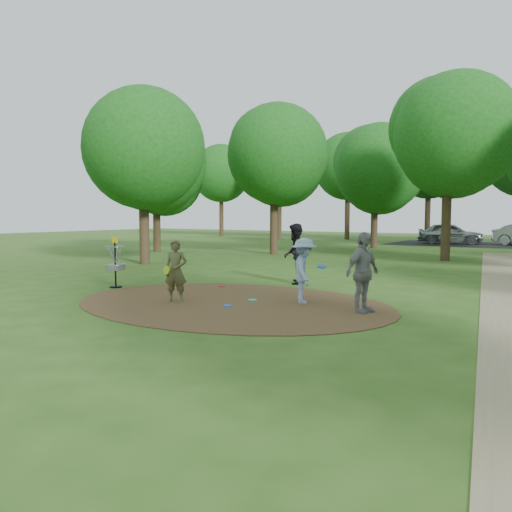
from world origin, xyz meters
The scene contains 13 objects.
ground centered at (0.00, 0.00, 0.00)m, with size 100.00×100.00×0.00m, color #2D5119.
dirt_clearing centered at (0.00, 0.00, 0.01)m, with size 8.40×8.40×0.02m, color #47301C.
parking_lot centered at (2.00, 30.00, 0.00)m, with size 14.00×8.00×0.01m, color black.
player_observer_with_disc centered at (-1.21, -0.67, 0.80)m, with size 0.69×0.61×1.60m.
player_throwing_with_disc centered at (1.59, 0.91, 0.82)m, with size 1.19×1.22×1.64m.
player_walking_with_disc centered at (-0.26, 3.92, 0.97)m, with size 1.04×1.15×1.93m.
player_waiting_with_disc centered at (3.25, 0.57, 0.92)m, with size 0.73×1.16×1.83m.
disc_ground_cyan centered at (0.32, 0.53, 0.03)m, with size 0.22×0.22×0.02m, color #1BD1D9.
disc_ground_blue centered at (0.25, -0.48, 0.03)m, with size 0.22×0.22×0.02m, color blue.
disc_ground_red centered at (-1.85, 2.13, 0.03)m, with size 0.22×0.22×0.02m, color red.
car_left centered at (-0.74, 29.72, 0.80)m, with size 1.89×4.69×1.60m, color #93969A.
disc_golf_basket centered at (-4.50, 0.30, 0.87)m, with size 0.63×0.63×1.54m.
tree_ring centered at (1.92, 8.45, 5.26)m, with size 37.29×45.97×9.30m.
Camera 1 is at (7.22, -10.08, 2.21)m, focal length 35.00 mm.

